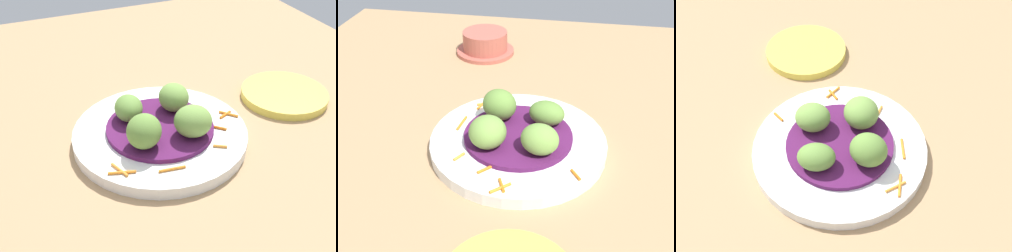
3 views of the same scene
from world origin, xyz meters
TOP-DOWN VIEW (x-y plane):
  - table_surface at (0.00, 0.00)cm, footprint 110.00×110.00cm
  - main_plate at (-2.97, -0.84)cm, footprint 26.08×26.08cm
  - cabbage_bed at (-2.97, -0.84)cm, footprint 16.06×16.06cm
  - carrot_garnish at (-6.85, -2.74)cm, footprint 19.14×22.77cm
  - guac_scoop_left at (0.57, -4.61)cm, footprint 6.32×5.86cm
  - guac_scoop_center at (0.81, 2.70)cm, footprint 6.14×5.22cm
  - guac_scoop_right at (-6.50, 2.94)cm, footprint 7.15×6.96cm
  - guac_scoop_back at (-6.74, -4.37)cm, footprint 5.39×5.63cm
  - side_plate_small at (-0.32, -25.43)cm, footprint 14.87×14.87cm

SIDE VIEW (x-z plane):
  - table_surface at x=0.00cm, z-range 0.00..2.00cm
  - side_plate_small at x=-0.32cm, z-range 2.00..3.35cm
  - main_plate at x=-2.97cm, z-range 2.00..3.84cm
  - carrot_garnish at x=-6.85cm, z-range 3.84..4.24cm
  - cabbage_bed at x=-2.97cm, z-range 3.84..4.58cm
  - guac_scoop_center at x=0.81cm, z-range 4.58..8.21cm
  - guac_scoop_left at x=0.57cm, z-range 4.58..8.80cm
  - guac_scoop_back at x=-6.74cm, z-range 4.58..9.09cm
  - guac_scoop_right at x=-6.50cm, z-range 4.58..9.33cm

